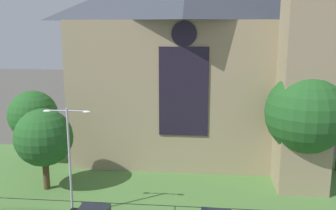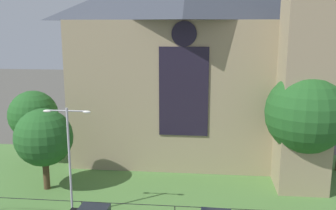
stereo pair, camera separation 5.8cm
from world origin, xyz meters
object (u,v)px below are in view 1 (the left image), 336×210
tree_left_near (44,138)px  streetlamp_near (69,149)px  church_building (195,58)px  tree_right_near (306,114)px  tree_left_far (33,115)px

tree_left_near → streetlamp_near: 5.77m
tree_left_near → streetlamp_near: (3.76, -4.33, 0.63)m
church_building → tree_left_near: (-11.97, -9.98, -5.78)m
tree_right_near → streetlamp_near: size_ratio=1.24×
tree_left_far → tree_left_near: bearing=-58.7°
tree_left_far → streetlamp_near: size_ratio=0.91×
tree_left_near → tree_left_far: size_ratio=0.95×
church_building → tree_left_far: (-15.62, -3.98, -5.42)m
streetlamp_near → church_building: bearing=60.2°
tree_right_near → tree_left_far: 25.29m
tree_left_near → tree_right_near: (21.27, 2.03, 2.06)m
church_building → streetlamp_near: bearing=-119.8°
tree_right_near → church_building: bearing=139.5°
tree_left_near → tree_left_far: bearing=121.3°
church_building → tree_left_far: size_ratio=3.57×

